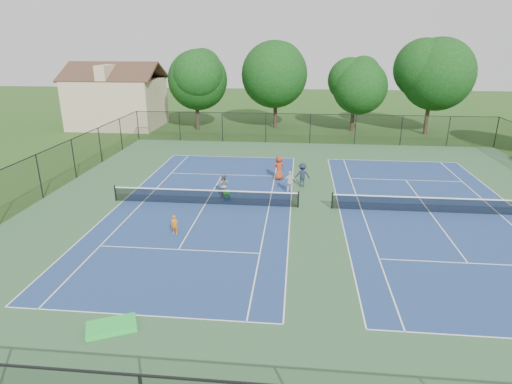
# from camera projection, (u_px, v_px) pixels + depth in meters

# --- Properties ---
(ground) EXTENTS (140.00, 140.00, 0.00)m
(ground) POSITION_uv_depth(u_px,v_px,m) (315.00, 208.00, 26.84)
(ground) COLOR #234716
(ground) RESTS_ON ground
(court_pad) EXTENTS (36.00, 36.00, 0.01)m
(court_pad) POSITION_uv_depth(u_px,v_px,m) (315.00, 208.00, 26.84)
(court_pad) COLOR #325936
(court_pad) RESTS_ON ground
(tennis_court_left) EXTENTS (12.00, 23.83, 1.07)m
(tennis_court_left) POSITION_uv_depth(u_px,v_px,m) (205.00, 203.00, 27.46)
(tennis_court_left) COLOR navy
(tennis_court_left) RESTS_ON ground
(tennis_court_right) EXTENTS (12.00, 23.83, 1.07)m
(tennis_court_right) POSITION_uv_depth(u_px,v_px,m) (430.00, 211.00, 26.15)
(tennis_court_right) COLOR navy
(tennis_court_right) RESTS_ON ground
(perimeter_fence) EXTENTS (36.08, 36.08, 3.02)m
(perimeter_fence) POSITION_uv_depth(u_px,v_px,m) (316.00, 184.00, 26.30)
(perimeter_fence) COLOR black
(perimeter_fence) RESTS_ON ground
(tree_back_a) EXTENTS (6.80, 6.80, 9.15)m
(tree_back_a) POSITION_uv_depth(u_px,v_px,m) (196.00, 77.00, 48.54)
(tree_back_a) COLOR #2D2116
(tree_back_a) RESTS_ON ground
(tree_back_b) EXTENTS (7.60, 7.60, 10.03)m
(tree_back_b) POSITION_uv_depth(u_px,v_px,m) (276.00, 71.00, 49.39)
(tree_back_b) COLOR #2D2116
(tree_back_b) RESTS_ON ground
(tree_back_c) EXTENTS (6.00, 6.00, 8.40)m
(tree_back_c) POSITION_uv_depth(u_px,v_px,m) (355.00, 83.00, 47.98)
(tree_back_c) COLOR #2D2116
(tree_back_c) RESTS_ON ground
(tree_back_d) EXTENTS (7.80, 7.80, 10.37)m
(tree_back_d) POSITION_uv_depth(u_px,v_px,m) (433.00, 71.00, 45.85)
(tree_back_d) COLOR #2D2116
(tree_back_d) RESTS_ON ground
(clapboard_house) EXTENTS (10.80, 8.10, 7.65)m
(clapboard_house) POSITION_uv_depth(u_px,v_px,m) (117.00, 101.00, 51.40)
(clapboard_house) COLOR tan
(clapboard_house) RESTS_ON ground
(child_player) EXTENTS (0.42, 0.30, 1.09)m
(child_player) POSITION_uv_depth(u_px,v_px,m) (174.00, 225.00, 23.06)
(child_player) COLOR orange
(child_player) RESTS_ON ground
(instructor) EXTENTS (0.85, 0.70, 1.60)m
(instructor) POSITION_uv_depth(u_px,v_px,m) (223.00, 185.00, 28.62)
(instructor) COLOR gray
(instructor) RESTS_ON ground
(bystander_a) EXTENTS (0.94, 0.43, 1.58)m
(bystander_a) POSITION_uv_depth(u_px,v_px,m) (290.00, 182.00, 29.27)
(bystander_a) COLOR silver
(bystander_a) RESTS_ON ground
(bystander_b) EXTENTS (1.18, 0.78, 1.72)m
(bystander_b) POSITION_uv_depth(u_px,v_px,m) (302.00, 175.00, 30.59)
(bystander_b) COLOR #182336
(bystander_b) RESTS_ON ground
(bystander_c) EXTENTS (1.07, 0.93, 1.84)m
(bystander_c) POSITION_uv_depth(u_px,v_px,m) (279.00, 168.00, 32.09)
(bystander_c) COLOR #98341B
(bystander_c) RESTS_ON ground
(ball_crate) EXTENTS (0.39, 0.31, 0.28)m
(ball_crate) POSITION_uv_depth(u_px,v_px,m) (227.00, 198.00, 28.12)
(ball_crate) COLOR navy
(ball_crate) RESTS_ON ground
(ball_hopper) EXTENTS (0.38, 0.33, 0.42)m
(ball_hopper) POSITION_uv_depth(u_px,v_px,m) (227.00, 193.00, 28.00)
(ball_hopper) COLOR green
(ball_hopper) RESTS_ON ball_crate
(green_tarp) EXTENTS (1.99, 1.61, 0.20)m
(green_tarp) POSITION_uv_depth(u_px,v_px,m) (112.00, 327.00, 15.55)
(green_tarp) COLOR green
(green_tarp) RESTS_ON ground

